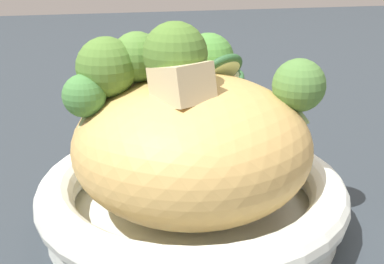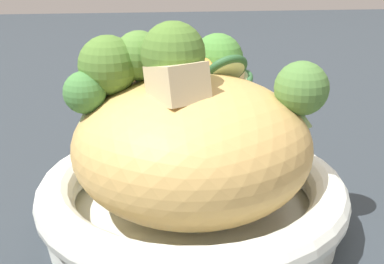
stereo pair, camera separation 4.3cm
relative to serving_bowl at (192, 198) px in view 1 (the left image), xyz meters
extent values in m
plane|color=#2C3339|center=(0.00, 0.00, -0.03)|extent=(3.00, 3.00, 0.00)
cylinder|color=white|center=(0.00, 0.00, -0.02)|extent=(0.25, 0.25, 0.02)
torus|color=white|center=(0.00, 0.00, 0.01)|extent=(0.27, 0.27, 0.03)
ellipsoid|color=tan|center=(0.00, 0.00, 0.05)|extent=(0.20, 0.20, 0.12)
torus|color=tan|center=(0.02, -0.01, 0.07)|extent=(0.07, 0.07, 0.02)
torus|color=tan|center=(0.02, 0.00, 0.09)|extent=(0.07, 0.07, 0.02)
torus|color=tan|center=(-0.01, 0.00, 0.09)|extent=(0.09, 0.09, 0.02)
cone|color=#A1B977|center=(0.00, -0.09, 0.08)|extent=(0.02, 0.02, 0.02)
sphere|color=#447D3C|center=(0.00, -0.09, 0.10)|extent=(0.05, 0.05, 0.03)
cone|color=#9BBB76|center=(0.01, -0.02, 0.11)|extent=(0.02, 0.02, 0.01)
sphere|color=#4E762E|center=(0.01, -0.02, 0.13)|extent=(0.05, 0.05, 0.05)
cone|color=#9CB57C|center=(-0.05, -0.03, 0.10)|extent=(0.02, 0.02, 0.02)
sphere|color=#42782F|center=(-0.05, -0.03, 0.12)|extent=(0.06, 0.06, 0.04)
cone|color=#A3BD7B|center=(-0.08, 0.03, 0.08)|extent=(0.03, 0.03, 0.02)
sphere|color=#4A8638|center=(-0.08, 0.03, 0.11)|extent=(0.07, 0.07, 0.05)
cone|color=#9FBF71|center=(-0.02, -0.04, 0.10)|extent=(0.03, 0.03, 0.02)
sphere|color=#517C35|center=(-0.02, -0.04, 0.12)|extent=(0.06, 0.06, 0.04)
cone|color=#97BA74|center=(0.01, 0.09, 0.08)|extent=(0.03, 0.03, 0.02)
sphere|color=#4D7A39|center=(0.01, 0.09, 0.10)|extent=(0.06, 0.06, 0.04)
cone|color=#9EBC73|center=(-0.01, -0.07, 0.09)|extent=(0.03, 0.03, 0.02)
sphere|color=#4F7830|center=(-0.01, -0.07, 0.12)|extent=(0.06, 0.06, 0.05)
cylinder|color=orange|center=(-0.03, -0.04, 0.10)|extent=(0.04, 0.04, 0.02)
cylinder|color=orange|center=(-0.03, 0.01, 0.11)|extent=(0.03, 0.03, 0.02)
cylinder|color=orange|center=(-0.02, -0.08, 0.09)|extent=(0.03, 0.03, 0.02)
cylinder|color=beige|center=(-0.07, 0.05, 0.08)|extent=(0.04, 0.04, 0.02)
torus|color=#2D5B32|center=(-0.07, 0.05, 0.08)|extent=(0.05, 0.05, 0.03)
cylinder|color=beige|center=(-0.03, 0.03, 0.11)|extent=(0.04, 0.04, 0.03)
torus|color=#2C5A30|center=(-0.03, 0.03, 0.11)|extent=(0.05, 0.05, 0.04)
cube|color=beige|center=(0.03, -0.01, 0.11)|extent=(0.05, 0.05, 0.04)
cube|color=beige|center=(-0.05, -0.06, 0.09)|extent=(0.04, 0.04, 0.02)
cube|color=beige|center=(0.02, -0.02, 0.11)|extent=(0.03, 0.04, 0.02)
cube|color=beige|center=(-0.07, 0.03, 0.09)|extent=(0.05, 0.04, 0.03)
camera|label=1|loc=(0.39, -0.08, 0.21)|focal=47.44mm
camera|label=2|loc=(0.40, -0.04, 0.21)|focal=47.44mm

